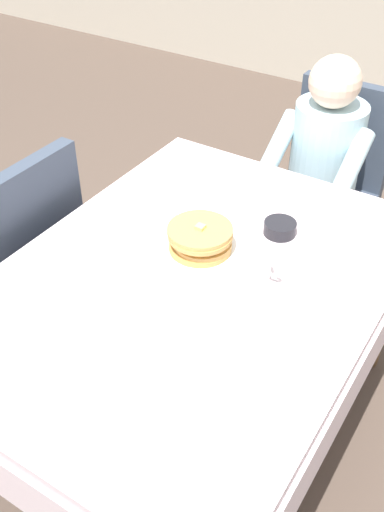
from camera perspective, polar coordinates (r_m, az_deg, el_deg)
The scene contains 14 objects.
ground_plane at distance 2.39m, azimuth -0.02°, elevation -15.68°, with size 14.00×14.00×0.00m, color brown.
dining_table_main at distance 1.90m, azimuth -0.02°, elevation -4.08°, with size 1.12×1.52×0.74m.
chair_diner at distance 2.83m, azimuth 13.14°, elevation 7.68°, with size 0.44×0.45×0.93m.
diner_person at distance 2.64m, azimuth 12.29°, elevation 8.85°, with size 0.40×0.43×1.12m.
chair_left_side at distance 2.38m, azimuth -15.84°, elevation 0.66°, with size 0.45×0.44×0.93m.
plate_breakfast at distance 1.93m, azimuth 0.77°, elevation 0.51°, with size 0.28×0.28×0.02m, color white.
breakfast_stack at distance 1.90m, azimuth 0.87°, elevation 1.68°, with size 0.21×0.21×0.09m.
cup_coffee at distance 1.82m, azimuth 6.46°, elevation -0.96°, with size 0.11×0.08×0.08m.
bowl_butter at distance 2.03m, azimuth 8.41°, elevation 2.67°, with size 0.11×0.11×0.04m, color black.
syrup_pitcher at distance 2.08m, azimuth -2.49°, elevation 4.56°, with size 0.08×0.08×0.07m.
fork_left_of_plate at distance 2.00m, azimuth -4.15°, elevation 1.88°, with size 0.18×0.01×0.01m, color silver.
knife_right_of_plate at distance 1.85m, azimuth 5.45°, elevation -1.89°, with size 0.20×0.01×0.01m, color silver.
spoon_near_edge at distance 1.71m, azimuth -4.36°, elevation -5.97°, with size 0.15×0.01×0.01m, color silver.
napkin_folded at distance 1.97m, azimuth -8.12°, elevation 0.82°, with size 0.17×0.12×0.01m, color white.
Camera 1 is at (0.75, -1.18, 1.93)m, focal length 41.84 mm.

